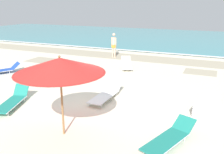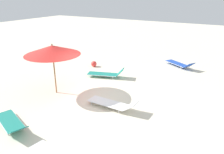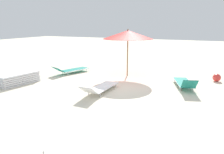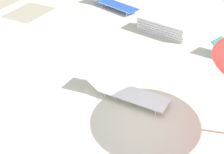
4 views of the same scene
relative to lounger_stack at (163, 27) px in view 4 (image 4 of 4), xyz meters
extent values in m
cube|color=beige|center=(-4.37, -1.45, -0.33)|extent=(60.00, 60.00, 0.16)
cube|color=#B3A68B|center=(-0.68, 5.51, -0.25)|extent=(1.80, 1.39, 0.00)
cube|color=white|center=(0.00, -0.01, -0.19)|extent=(0.90, 1.88, 0.03)
cube|color=silver|center=(0.00, -0.01, -0.22)|extent=(0.92, 1.91, 0.04)
cube|color=white|center=(0.00, -0.01, -0.11)|extent=(0.90, 1.88, 0.03)
cube|color=silver|center=(0.00, -0.01, -0.14)|extent=(0.92, 1.91, 0.04)
cube|color=white|center=(0.00, -0.02, -0.02)|extent=(0.90, 1.88, 0.03)
cube|color=silver|center=(0.00, -0.02, -0.05)|extent=(0.92, 1.91, 0.04)
cube|color=white|center=(0.00, 0.02, 0.06)|extent=(0.90, 1.88, 0.03)
cube|color=silver|center=(0.00, 0.02, 0.03)|extent=(0.92, 1.91, 0.04)
cube|color=white|center=(0.00, 0.01, 0.15)|extent=(0.90, 1.88, 0.03)
cube|color=silver|center=(0.00, 0.01, 0.12)|extent=(0.92, 1.91, 0.04)
cube|color=white|center=(0.00, 0.01, 0.23)|extent=(0.90, 1.88, 0.03)
cube|color=silver|center=(0.00, 0.01, 0.20)|extent=(0.92, 1.91, 0.04)
cube|color=blue|center=(1.27, 2.41, -0.07)|extent=(1.09, 1.90, 0.03)
cylinder|color=silver|center=(0.98, 2.50, -0.07)|extent=(0.55, 1.73, 0.03)
cylinder|color=silver|center=(1.55, 2.32, -0.07)|extent=(0.55, 1.73, 0.03)
cylinder|color=silver|center=(0.82, 1.81, -0.17)|extent=(0.03, 0.03, 0.16)
cylinder|color=silver|center=(1.31, 1.66, -0.17)|extent=(0.03, 0.03, 0.16)
cylinder|color=silver|center=(1.23, 3.16, -0.17)|extent=(0.03, 0.03, 0.16)
cylinder|color=silver|center=(1.71, 3.01, -0.17)|extent=(0.03, 0.03, 0.16)
cube|color=#1E8475|center=(-0.56, -2.11, 0.07)|extent=(0.71, 0.65, 0.32)
cube|color=white|center=(-3.95, -0.66, -0.07)|extent=(0.64, 1.79, 0.03)
cylinder|color=silver|center=(-4.25, -0.65, -0.07)|extent=(0.07, 1.78, 0.03)
cylinder|color=silver|center=(-3.65, -0.67, -0.07)|extent=(0.07, 1.78, 0.03)
cube|color=white|center=(-3.92, 0.45, 0.08)|extent=(0.59, 0.48, 0.34)
cylinder|color=silver|center=(-4.22, -1.35, -0.17)|extent=(0.03, 0.03, 0.16)
cylinder|color=silver|center=(-3.71, -1.36, -0.17)|extent=(0.03, 0.03, 0.16)
cylinder|color=silver|center=(-4.19, 0.04, -0.17)|extent=(0.03, 0.03, 0.16)
cylinder|color=silver|center=(-3.68, 0.03, -0.17)|extent=(0.03, 0.03, 0.16)
camera|label=1|loc=(0.15, -9.26, 3.59)|focal=40.00mm
camera|label=2|loc=(3.23, 3.68, 4.35)|focal=35.00mm
camera|label=3|loc=(-7.88, 7.00, 2.46)|focal=35.00mm
camera|label=4|loc=(-9.71, -3.06, 4.68)|focal=50.00mm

